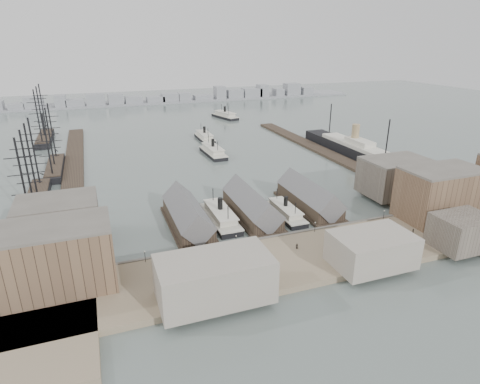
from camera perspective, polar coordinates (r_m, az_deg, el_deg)
name	(u,v)px	position (r m, az deg, el deg)	size (l,w,h in m)	color
ground	(268,235)	(147.29, 4.06, -6.13)	(900.00, 900.00, 0.00)	#54615D
quay	(294,259)	(131.15, 7.68, -9.45)	(180.00, 30.00, 2.00)	#827157
seawall	(274,238)	(142.59, 4.93, -6.60)	(180.00, 1.20, 2.30)	#59544C
west_wharf	(74,172)	(229.25, -22.60, 2.58)	(10.00, 220.00, 1.60)	#2D231C
east_wharf	(324,152)	(256.44, 11.86, 5.61)	(10.00, 180.00, 1.60)	#2D231C
ferry_shed_west	(187,216)	(152.38, -7.50, -3.36)	(14.00, 42.00, 12.60)	#2D231C
ferry_shed_center	(251,206)	(159.36, 1.63, -2.05)	(14.00, 42.00, 12.60)	#2D231C
ferry_shed_east	(309,198)	(170.08, 9.80, -0.83)	(14.00, 42.00, 12.60)	#2D231C
warehouse_west_front	(52,259)	(121.82, -25.14, -8.59)	(32.00, 18.00, 18.00)	brown
warehouse_west_back	(59,221)	(149.64, -24.34, -3.81)	(26.00, 20.00, 14.00)	#60564C
warehouse_east_front	(440,194)	(170.80, 26.59, -0.28)	(30.00, 18.00, 19.00)	brown
warehouse_east_back	(395,177)	(190.77, 21.22, 2.00)	(28.00, 20.00, 15.00)	#60564C
street_bldg_center	(372,249)	(129.63, 18.24, -7.76)	(24.00, 16.00, 10.00)	gray
street_bldg_west	(215,278)	(108.15, -3.65, -12.15)	(30.00, 16.00, 12.00)	gray
street_bldg_east	(462,231)	(151.79, 29.03, -4.92)	(18.00, 14.00, 11.00)	#60564C
lamp_post_far_w	(145,254)	(128.65, -13.38, -8.61)	(0.44, 0.44, 3.92)	black
lamp_post_near_w	(236,239)	(134.33, -0.55, -6.64)	(0.44, 0.44, 3.92)	black
lamp_post_near_e	(315,225)	(146.08, 10.63, -4.64)	(0.44, 0.44, 3.92)	black
lamp_post_far_e	(384,213)	(162.58, 19.80, -2.85)	(0.44, 0.44, 3.92)	black
far_shore	(142,100)	(460.61, -13.78, 12.59)	(500.00, 40.00, 15.72)	gray
ferry_docked_west	(220,216)	(156.19, -2.81, -3.43)	(8.89, 29.63, 10.58)	black
ferry_docked_east	(285,212)	(161.82, 6.46, -2.78)	(7.63, 25.44, 9.09)	black
ferry_open_near	(213,151)	(246.60, -3.85, 5.82)	(10.01, 30.42, 10.76)	black
ferry_open_mid	(205,137)	(285.11, -5.06, 7.85)	(8.55, 28.37, 10.13)	black
ferry_open_far	(225,115)	(364.55, -2.16, 10.85)	(17.31, 32.57, 11.14)	black
sailing_ship_near	(36,201)	(191.12, -27.01, -1.11)	(8.37, 57.67, 34.42)	black
sailing_ship_mid	(55,167)	(238.08, -24.84, 3.30)	(8.24, 47.59, 33.86)	black
sailing_ship_far	(45,138)	(311.12, -26.01, 6.98)	(9.06, 50.33, 37.25)	black
ocean_steamer	(354,149)	(254.54, 15.90, 5.91)	(13.11, 95.78, 19.16)	black
tram	(431,221)	(164.95, 25.47, -3.74)	(3.40, 9.66, 3.37)	black
horse_cart_left	(167,273)	(121.64, -10.32, -11.28)	(4.68, 1.68, 1.53)	black
horse_cart_center	(264,259)	(126.94, 3.38, -9.45)	(4.84, 1.59, 1.52)	black
horse_cart_right	(356,252)	(135.57, 16.23, -8.23)	(4.61, 1.76, 1.46)	black
pedestrian_0	(155,273)	(122.30, -12.00, -11.20)	(0.61, 0.45, 1.67)	black
pedestrian_1	(182,268)	(123.01, -8.21, -10.71)	(0.82, 0.64, 1.69)	black
pedestrian_2	(241,250)	(131.32, 0.09, -8.28)	(1.06, 0.61, 1.65)	black
pedestrian_3	(266,262)	(125.37, 3.65, -9.87)	(0.96, 0.40, 1.64)	black
pedestrian_4	(297,246)	(134.87, 8.09, -7.62)	(0.89, 0.58, 1.82)	black
pedestrian_5	(325,243)	(138.64, 11.96, -7.07)	(0.64, 0.47, 1.75)	black
pedestrian_6	(338,236)	(143.88, 13.78, -6.15)	(0.82, 0.64, 1.69)	black
pedestrian_7	(371,241)	(143.91, 18.08, -6.65)	(1.02, 0.58, 1.57)	black
pedestrian_8	(390,220)	(161.96, 20.50, -3.77)	(0.98, 0.41, 1.67)	black
pedestrian_9	(413,231)	(156.12, 23.40, -5.12)	(0.85, 0.55, 1.74)	black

